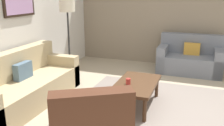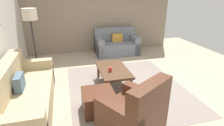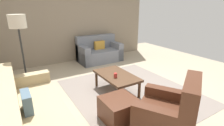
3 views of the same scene
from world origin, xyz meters
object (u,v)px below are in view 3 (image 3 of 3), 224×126
object	(u,v)px
armchair_leather	(170,118)
coffee_table	(116,77)
couch_main	(29,120)
lamp_standing	(19,30)
ottoman	(119,109)
couch_loveseat	(99,52)
cup	(115,75)

from	to	relation	value
armchair_leather	coffee_table	bearing A→B (deg)	-3.30
armchair_leather	coffee_table	world-z (taller)	armchair_leather
couch_main	lamp_standing	distance (m)	1.81
ottoman	coffee_table	bearing A→B (deg)	-30.34
couch_loveseat	armchair_leather	bearing A→B (deg)	168.14
ottoman	coffee_table	xyz separation A→B (m)	(0.89, -0.52, 0.16)
armchair_leather	ottoman	size ratio (longest dim) A/B	1.96
couch_main	coffee_table	bearing A→B (deg)	-72.94
coffee_table	lamp_standing	bearing A→B (deg)	63.59
couch_main	couch_loveseat	xyz separation A→B (m)	(2.84, -2.58, 0.00)
lamp_standing	coffee_table	bearing A→B (deg)	-116.41
couch_main	couch_loveseat	size ratio (longest dim) A/B	1.58
couch_loveseat	lamp_standing	world-z (taller)	lamp_standing
lamp_standing	cup	bearing A→B (deg)	-121.14
couch_loveseat	ottoman	xyz separation A→B (m)	(-3.16, 1.24, -0.10)
coffee_table	cup	xyz separation A→B (m)	(-0.12, 0.11, 0.10)
lamp_standing	armchair_leather	bearing A→B (deg)	-146.39
couch_loveseat	ottoman	size ratio (longest dim) A/B	2.57
armchair_leather	couch_loveseat	bearing A→B (deg)	-11.86
cup	lamp_standing	distance (m)	2.12
armchair_leather	couch_main	bearing A→B (deg)	59.90
coffee_table	couch_main	bearing A→B (deg)	107.06
armchair_leather	lamp_standing	size ratio (longest dim) A/B	0.64
coffee_table	cup	size ratio (longest dim) A/B	11.36
couch_main	couch_loveseat	bearing A→B (deg)	-42.30
couch_main	cup	size ratio (longest dim) A/B	23.44
ottoman	coffee_table	world-z (taller)	coffee_table
ottoman	couch_loveseat	bearing A→B (deg)	-21.45
lamp_standing	ottoman	bearing A→B (deg)	-145.46
couch_loveseat	ottoman	bearing A→B (deg)	158.55
coffee_table	lamp_standing	distance (m)	2.19
couch_loveseat	armchair_leather	distance (m)	3.95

